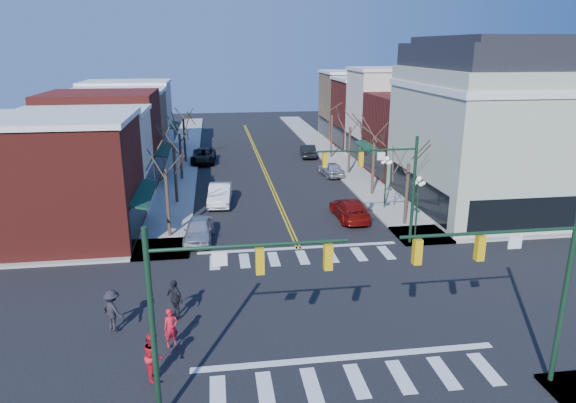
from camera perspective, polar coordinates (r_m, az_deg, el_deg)
name	(u,v)px	position (r m, az deg, el deg)	size (l,w,h in m)	color
ground	(324,305)	(26.52, 3.97, -11.42)	(160.00, 160.00, 0.00)	black
sidewalk_left	(174,199)	(44.72, -12.58, 0.24)	(3.50, 70.00, 0.15)	#9E9B93
sidewalk_right	(372,191)	(46.69, 9.34, 1.13)	(3.50, 70.00, 0.15)	#9E9B93
bldg_left_brick_a	(57,182)	(37.07, -24.28, 2.01)	(10.00, 8.50, 8.00)	maroon
bldg_left_stucco_a	(85,161)	(44.43, -21.66, 4.24)	(10.00, 7.00, 7.50)	beige
bldg_left_brick_b	(104,138)	(52.02, -19.80, 6.68)	(10.00, 9.00, 8.50)	maroon
bldg_left_tan	(119,128)	(60.08, -18.30, 7.73)	(10.00, 7.50, 7.80)	#997954
bldg_left_stucco_b	(129,117)	(67.63, -17.25, 8.93)	(10.00, 8.00, 8.20)	beige
bldg_right_brick_a	(422,136)	(53.44, 14.66, 7.10)	(10.00, 8.50, 8.00)	maroon
bldg_right_stucco	(396,116)	(60.44, 11.91, 9.32)	(10.00, 7.00, 10.00)	beige
bldg_right_brick_b	(376,114)	(67.57, 9.70, 9.56)	(10.00, 8.00, 8.50)	maroon
bldg_right_tan	(358,105)	(75.14, 7.84, 10.55)	(10.00, 8.00, 9.00)	#997954
victorian_corner	(493,125)	(43.52, 21.84, 7.88)	(12.25, 14.25, 13.30)	#AFBAA1
traffic_mast_near_left	(208,296)	(17.28, -8.87, -10.33)	(6.60, 0.28, 7.20)	#14331E
traffic_mast_near_right	(521,275)	(20.32, 24.50, -7.45)	(6.60, 0.28, 7.20)	#14331E
traffic_mast_far_right	(386,176)	(32.98, 10.89, 2.80)	(6.60, 0.28, 7.20)	#14331E
lamppost_corner	(418,196)	(35.35, 14.23, 0.59)	(0.36, 0.36, 4.33)	#14331E
lamppost_midblock	(386,173)	(41.21, 10.86, 3.10)	(0.36, 0.36, 4.33)	#14331E
tree_left_a	(168,204)	(35.44, -13.21, -0.27)	(0.24, 0.24, 4.76)	#382B21
tree_left_b	(175,174)	(43.11, -12.41, 3.00)	(0.24, 0.24, 5.04)	#382B21
tree_left_c	(181,157)	(50.95, -11.83, 4.86)	(0.24, 0.24, 4.55)	#382B21
tree_left_d	(185,141)	(58.77, -11.42, 6.62)	(0.24, 0.24, 4.90)	#382B21
tree_right_a	(406,195)	(37.82, 13.03, 0.70)	(0.24, 0.24, 4.62)	#382B21
tree_right_b	(373,167)	(45.05, 9.44, 3.85)	(0.24, 0.24, 5.18)	#382B21
tree_right_c	(349,151)	(52.59, 6.82, 5.62)	(0.24, 0.24, 4.83)	#382B21
tree_right_d	(332,137)	(60.21, 4.86, 7.17)	(0.24, 0.24, 4.97)	#382B21
car_left_near	(199,230)	(34.89, -9.88, -3.13)	(1.83, 4.54, 1.55)	silver
car_left_mid	(220,194)	(42.73, -7.58, 0.78)	(1.75, 5.03, 1.66)	white
car_left_far	(203,156)	(58.50, -9.39, 5.02)	(2.58, 5.60, 1.56)	black
car_right_near	(350,209)	(39.02, 6.87, -0.83)	(2.17, 5.33, 1.55)	maroon
car_right_mid	(331,169)	(51.88, 4.78, 3.62)	(1.72, 4.27, 1.45)	silver
car_right_far	(308,151)	(60.78, 2.23, 5.64)	(1.58, 4.53, 1.49)	black
pedestrian_red_a	(171,328)	(23.13, -12.88, -13.51)	(0.63, 0.42, 1.74)	red
pedestrian_red_b	(154,356)	(21.27, -14.71, -16.22)	(0.95, 0.74, 1.96)	red
pedestrian_dark_a	(175,298)	(25.29, -12.48, -10.47)	(1.12, 0.47, 1.91)	black
pedestrian_dark_b	(113,310)	(24.96, -18.91, -11.35)	(1.27, 0.73, 1.96)	black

